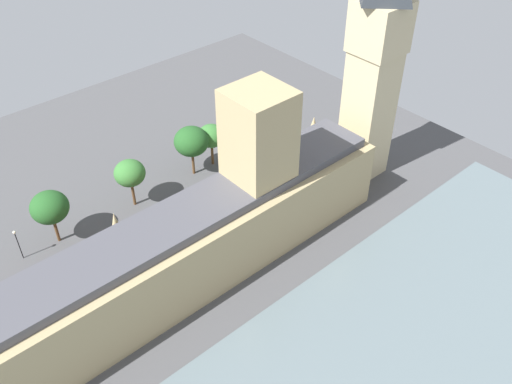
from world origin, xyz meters
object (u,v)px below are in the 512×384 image
parliament_building (209,230)px  car_white_far_end (212,195)px  street_lamp_slot_11 (17,239)px  clock_tower (377,46)px  car_dark_green_trailing (263,177)px  double_decker_bus_opposite_hall (139,233)px  plane_tree_near_tower (191,141)px  car_silver_corner (79,257)px  pedestrian_midblock (196,227)px  plane_tree_slot_10 (211,136)px  plane_tree_leading (130,173)px  car_black_under_trees (171,210)px  double_decker_bus_kerbside (35,282)px  plane_tree_by_river_gate (50,207)px

parliament_building → car_white_far_end: bearing=-38.2°
car_white_far_end → street_lamp_slot_11: bearing=78.2°
clock_tower → car_dark_green_trailing: bearing=59.3°
double_decker_bus_opposite_hall → plane_tree_near_tower: bearing=-58.9°
street_lamp_slot_11 → car_silver_corner: bearing=-135.8°
pedestrian_midblock → plane_tree_near_tower: 19.39m
car_white_far_end → plane_tree_slot_10: (9.31, -7.39, 6.17)m
car_dark_green_trailing → plane_tree_slot_10: plane_tree_slot_10 is taller
plane_tree_leading → street_lamp_slot_11: bearing=89.3°
parliament_building → car_silver_corner: 24.53m
clock_tower → plane_tree_leading: clock_tower is taller
car_black_under_trees → double_decker_bus_kerbside: double_decker_bus_kerbside is taller
double_decker_bus_opposite_hall → double_decker_bus_kerbside: same height
clock_tower → car_dark_green_trailing: 34.27m
car_silver_corner → street_lamp_slot_11: bearing=-132.1°
car_silver_corner → plane_tree_slot_10: 37.02m
double_decker_bus_opposite_hall → street_lamp_slot_11: (10.59, 17.54, 1.82)m
clock_tower → plane_tree_by_river_gate: 65.40m
double_decker_bus_kerbside → street_lamp_slot_11: (9.59, -1.43, 1.82)m
car_dark_green_trailing → car_white_far_end: 11.83m
clock_tower → plane_tree_leading: bearing=62.7°
double_decker_bus_opposite_hall → plane_tree_by_river_gate: (10.59, 10.71, 5.22)m
double_decker_bus_opposite_hall → plane_tree_slot_10: size_ratio=1.11×
car_white_far_end → plane_tree_by_river_gate: size_ratio=0.39×
double_decker_bus_kerbside → plane_tree_by_river_gate: plane_tree_by_river_gate is taller
plane_tree_leading → street_lamp_slot_11: plane_tree_leading is taller
clock_tower → car_dark_green_trailing: clock_tower is taller
parliament_building → double_decker_bus_kerbside: bearing=61.2°
clock_tower → pedestrian_midblock: size_ratio=35.15×
pedestrian_midblock → double_decker_bus_kerbside: bearing=149.0°
car_black_under_trees → plane_tree_near_tower: bearing=-54.6°
car_black_under_trees → pedestrian_midblock: car_black_under_trees is taller
car_dark_green_trailing → street_lamp_slot_11: street_lamp_slot_11 is taller
plane_tree_leading → plane_tree_by_river_gate: 15.94m
car_black_under_trees → plane_tree_near_tower: 15.31m
car_dark_green_trailing → car_silver_corner: 40.06m
car_white_far_end → plane_tree_near_tower: bearing=-11.5°
car_white_far_end → double_decker_bus_kerbside: size_ratio=0.39×
parliament_building → car_dark_green_trailing: 27.17m
plane_tree_slot_10 → street_lamp_slot_11: plane_tree_slot_10 is taller
car_silver_corner → car_dark_green_trailing: bearing=88.0°
double_decker_bus_kerbside → pedestrian_midblock: double_decker_bus_kerbside is taller
plane_tree_by_river_gate → street_lamp_slot_11: 7.63m
parliament_building → plane_tree_slot_10: bearing=-38.3°
car_black_under_trees → plane_tree_near_tower: size_ratio=0.41×
car_dark_green_trailing → double_decker_bus_kerbside: double_decker_bus_kerbside is taller
car_dark_green_trailing → car_black_under_trees: (3.83, 20.41, 0.00)m
parliament_building → car_silver_corner: parliament_building is taller
plane_tree_slot_10 → double_decker_bus_kerbside: bearing=102.8°
plane_tree_by_river_gate → plane_tree_slot_10: size_ratio=1.13×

